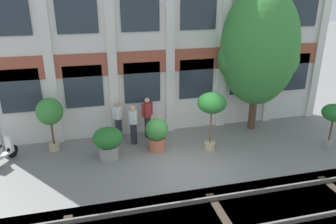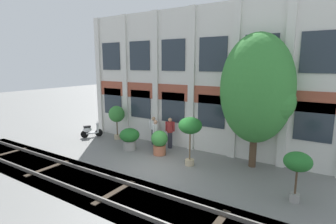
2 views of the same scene
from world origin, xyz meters
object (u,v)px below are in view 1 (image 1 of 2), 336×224
Objects in this scene: broadleaf_tree at (259,50)px; resident_watching_tracks at (147,116)px; potted_plant_low_pan at (50,113)px; resident_near_plants at (133,124)px; potted_plant_terracotta_small at (334,115)px; potted_plant_tall_urn at (212,105)px; potted_plant_fluted_column at (108,141)px; potted_plant_stone_basin at (157,133)px; scooter_near_curb at (1,153)px; resident_by_doorway at (118,119)px.

resident_watching_tracks is (-4.65, 0.25, -2.58)m from broadleaf_tree.
resident_near_plants is (3.08, -0.16, -0.68)m from potted_plant_low_pan.
potted_plant_terracotta_small is at bearing -12.59° from potted_plant_low_pan.
broadleaf_tree is 3.35m from potted_plant_tall_urn.
potted_plant_terracotta_small is (2.09, -2.40, -2.14)m from broadleaf_tree.
potted_plant_fluted_column is 0.69× the size of resident_watching_tracks.
potted_plant_stone_basin is (-4.53, -0.99, -2.80)m from broadleaf_tree.
potted_plant_low_pan is 2.16m from scooter_near_curb.
resident_near_plants is at bearing -77.22° from resident_watching_tracks.
potted_plant_stone_basin is at bearing 167.93° from potted_plant_terracotta_small.
potted_plant_low_pan is 1.31× the size of resident_near_plants.
resident_watching_tracks is at bearing 39.59° from potted_plant_fluted_column.
broadleaf_tree is 5.94m from resident_near_plants.
potted_plant_stone_basin is 1.11m from resident_near_plants.
potted_plant_terracotta_small is (4.61, -0.98, -0.43)m from potted_plant_tall_urn.
resident_near_plants is (1.07, 0.96, 0.17)m from potted_plant_fluted_column.
resident_watching_tracks is (-0.13, 1.23, 0.22)m from potted_plant_stone_basin.
potted_plant_stone_basin is 1.87m from potted_plant_fluted_column.
scooter_near_curb is 0.70× the size of resident_watching_tracks.
potted_plant_stone_basin is 0.61× the size of potted_plant_low_pan.
broadleaf_tree is 4.99× the size of scooter_near_curb.
scooter_near_curb is 0.73× the size of resident_by_doorway.
resident_by_doorway is (-7.94, 2.73, -0.50)m from potted_plant_terracotta_small.
potted_plant_terracotta_small is at bearing -48.91° from broadleaf_tree.
resident_by_doorway is (2.55, 0.39, -0.67)m from potted_plant_low_pan.
potted_plant_low_pan is at bearing -107.99° from resident_watching_tracks.
resident_near_plants is (-0.79, 0.76, 0.15)m from potted_plant_stone_basin.
potted_plant_fluted_column is at bearing 33.53° from resident_near_plants.
broadleaf_tree is 2.84× the size of potted_plant_low_pan.
potted_plant_stone_basin is 6.80m from potted_plant_terracotta_small.
resident_by_doorway is (4.30, 1.01, 0.45)m from scooter_near_curb.
resident_watching_tracks is at bearing -47.61° from scooter_near_curb.
potted_plant_stone_basin is at bearing -167.72° from broadleaf_tree.
scooter_near_curb is (-12.23, 1.73, -0.94)m from potted_plant_terracotta_small.
potted_plant_terracotta_small is 12.39m from scooter_near_curb.
potted_plant_low_pan is (-10.48, 2.34, 0.17)m from potted_plant_terracotta_small.
potted_plant_stone_basin is at bearing -60.30° from scooter_near_curb.
resident_near_plants is at bearing 41.91° from potted_plant_fluted_column.
broadleaf_tree is at bearing 174.02° from resident_near_plants.
potted_plant_low_pan is at bearing -37.75° from scooter_near_curb.
potted_plant_terracotta_small is (6.62, -1.42, 0.67)m from potted_plant_stone_basin.
potted_plant_tall_urn is (3.87, -0.24, 1.11)m from potted_plant_fluted_column.
broadleaf_tree is 10.62m from scooter_near_curb.
broadleaf_tree is at bearing 131.09° from potted_plant_terracotta_small.
potted_plant_fluted_column is 0.67× the size of potted_plant_terracotta_small.
resident_watching_tracks is at bearing -152.95° from resident_near_plants.
broadleaf_tree is 8.62m from potted_plant_low_pan.
resident_watching_tracks is at bearing 95.89° from potted_plant_stone_basin.
resident_near_plants reaches higher than potted_plant_fluted_column.
resident_watching_tracks is (1.73, 1.43, 0.23)m from potted_plant_fluted_column.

